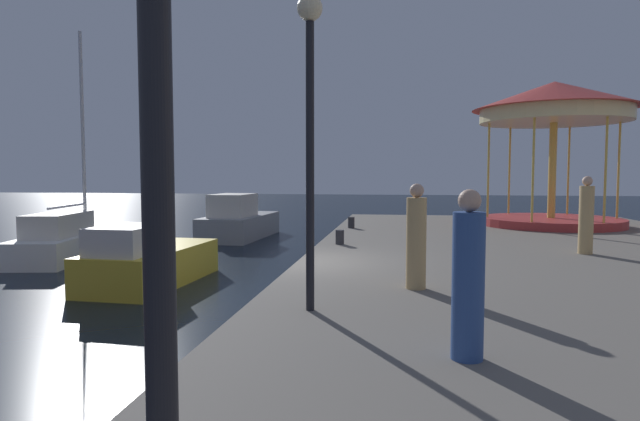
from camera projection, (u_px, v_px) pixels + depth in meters
ground_plane at (297, 296)px, 12.14m from camera, size 120.00×120.00×0.00m
quay_dock at (583, 287)px, 11.22m from camera, size 12.18×28.34×0.80m
sailboat_white at (70, 239)px, 17.83m from camera, size 2.78×6.36×7.72m
motorboat_grey at (239, 222)px, 23.07m from camera, size 2.32×5.22×1.93m
motorboat_yellow at (148, 261)px, 13.33m from camera, size 2.08×4.23×1.56m
carousel at (554, 118)px, 20.13m from camera, size 5.98×5.98×5.41m
lamp_post_mid_promenade at (310, 98)px, 7.54m from camera, size 0.36×0.36×4.44m
bollard_north at (340, 237)px, 14.97m from camera, size 0.24×0.24×0.40m
bollard_center at (351, 223)px, 19.46m from camera, size 0.24×0.24×0.40m
person_by_the_water at (416, 240)px, 9.14m from camera, size 0.34×0.34×1.80m
person_mid_promenade at (468, 280)px, 5.65m from camera, size 0.34×0.34×1.81m
person_far_corner at (586, 217)px, 13.14m from camera, size 0.34×0.34×1.91m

